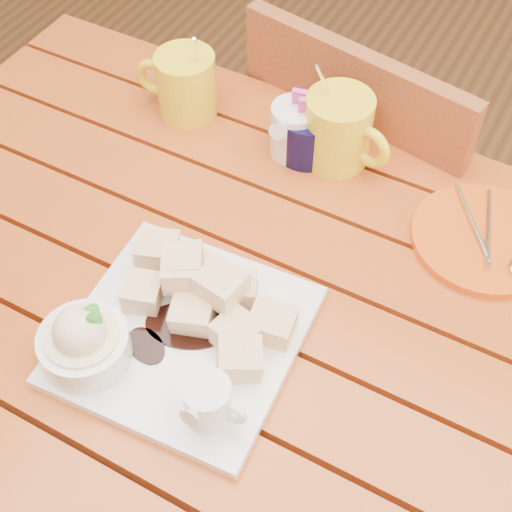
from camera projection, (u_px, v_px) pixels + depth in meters
The scene contains 9 objects.
ground at pixel (245, 490), 1.54m from camera, with size 5.00×5.00×0.00m, color #573019.
table at pixel (239, 328), 1.03m from camera, with size 1.20×0.79×0.75m.
dessert_plate at pixel (165, 329), 0.87m from camera, with size 0.29×0.29×0.11m.
coffee_mug_left at pixel (185, 84), 1.13m from camera, with size 0.14×0.10×0.16m.
coffee_mug_right at pixel (340, 129), 1.06m from camera, with size 0.14×0.10×0.17m.
cream_pitcher at pixel (296, 130), 1.07m from camera, with size 0.11×0.09×0.09m.
sugar_caddy at pixel (309, 130), 1.08m from camera, with size 0.10×0.10×0.11m.
orange_saucer at pixel (485, 239), 0.99m from camera, with size 0.20×0.20×0.02m.
chair_far at pixel (368, 191), 1.42m from camera, with size 0.48×0.48×0.88m.
Camera 1 is at (0.29, -0.48, 1.52)m, focal length 50.00 mm.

